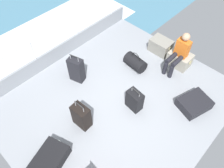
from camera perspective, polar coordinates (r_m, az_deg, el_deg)
ground_plane at (r=5.43m, az=1.12°, el=-4.65°), size 4.40×5.20×0.06m
gunwale_port at (r=6.39m, az=-13.38°, el=8.00°), size 0.06×5.20×0.45m
railing_port at (r=6.03m, az=-14.35°, el=11.83°), size 0.04×4.20×1.02m
sea_wake at (r=7.74m, az=-19.11°, el=9.71°), size 12.00×12.00×0.01m
cargo_crate_0 at (r=6.59m, az=12.38°, el=9.55°), size 0.63×0.43×0.40m
cargo_crate_1 at (r=6.34m, az=16.95°, el=6.15°), size 0.63×0.44×0.38m
passenger_seated at (r=5.96m, az=16.85°, el=7.82°), size 0.34×0.66×1.08m
suitcase_0 at (r=4.87m, az=-7.86°, el=-8.20°), size 0.40×0.27×0.77m
suitcase_1 at (r=5.58m, az=20.32°, el=-4.71°), size 0.74×0.83×0.23m
suitcase_2 at (r=4.77m, az=-15.71°, el=-18.19°), size 0.72×0.87×0.26m
suitcase_4 at (r=5.13m, az=5.79°, el=-4.16°), size 0.39×0.27×0.63m
suitcase_5 at (r=5.65m, az=-9.12°, el=3.64°), size 0.41×0.32×0.83m
duffel_bag at (r=6.03m, az=5.98°, el=5.56°), size 0.62×0.40×0.50m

